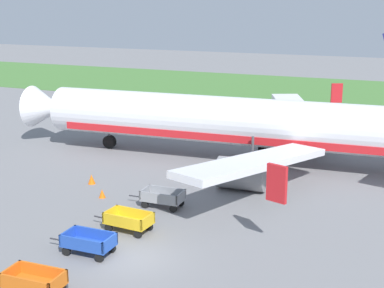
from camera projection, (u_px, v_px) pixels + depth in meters
ground_plane at (133, 259)px, 26.75m from camera, size 220.00×220.00×0.00m
grass_strip at (330, 92)px, 76.27m from camera, size 220.00×28.00×0.06m
airplane at (241, 123)px, 42.57m from camera, size 37.65×30.24×11.34m
baggage_cart_second_in_row at (34, 282)px, 23.31m from camera, size 3.58×1.50×1.07m
baggage_cart_third_in_row at (88, 242)px, 27.11m from camera, size 3.56×1.44×1.07m
baggage_cart_fourth_in_row at (128, 221)px, 29.84m from camera, size 3.59×1.57×1.07m
baggage_cart_far_end at (163, 198)px, 33.36m from camera, size 3.57×1.47×1.07m
traffic_cone_near_plane at (117, 209)px, 32.27m from camera, size 0.49×0.49×0.64m
traffic_cone_mid_apron at (92, 179)px, 37.71m from camera, size 0.50×0.50×0.66m
traffic_cone_by_carts at (102, 193)px, 35.03m from camera, size 0.43×0.43×0.56m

